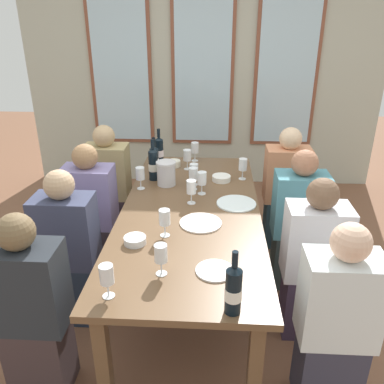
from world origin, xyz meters
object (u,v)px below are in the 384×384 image
wine_glass_1 (161,254)px  seated_person_0 (109,188)px  seated_person_4 (92,216)px  wine_bottle_2 (233,289)px  wine_bottle_1 (153,164)px  wine_glass_8 (194,170)px  white_plate_0 (215,271)px  white_plate_2 (201,223)px  wine_glass_6 (202,179)px  tasting_bowl_1 (174,163)px  wine_glass_4 (165,219)px  seated_person_3 (312,264)px  seated_person_6 (32,312)px  wine_glass_5 (107,275)px  wine_bottle_3 (154,159)px  tasting_bowl_2 (221,178)px  wine_bottle_0 (159,151)px  wine_glass_0 (192,188)px  seated_person_5 (297,224)px  wine_glass_3 (195,149)px  wine_glass_10 (140,175)px  white_plate_1 (236,203)px  wine_glass_7 (193,175)px  seated_person_2 (69,253)px  wine_glass_9 (187,156)px  metal_pitcher (166,173)px  seated_person_1 (285,192)px  tasting_bowl_0 (135,240)px  dining_table (190,219)px  seated_person_7 (335,325)px  wine_glass_2 (243,165)px

wine_glass_1 → seated_person_0: (-0.69, 1.55, -0.34)m
seated_person_4 → wine_bottle_2: bearing=-50.9°
wine_bottle_1 → wine_glass_8: wine_bottle_1 is taller
white_plate_0 → seated_person_4: size_ratio=0.18×
white_plate_2 → wine_glass_6: wine_glass_6 is taller
tasting_bowl_1 → wine_glass_4: (0.07, -1.20, 0.09)m
wine_glass_4 → seated_person_3: 0.98m
seated_person_6 → wine_glass_5: bearing=-13.3°
wine_bottle_3 → tasting_bowl_2: (0.56, -0.17, -0.09)m
wine_bottle_0 → wine_glass_0: (0.34, -0.80, -0.00)m
wine_bottle_3 → white_plate_0: bearing=-69.8°
wine_bottle_2 → seated_person_5: seated_person_5 is taller
wine_glass_3 → seated_person_0: size_ratio=0.16×
tasting_bowl_1 → wine_glass_4: wine_glass_4 is taller
wine_glass_10 → seated_person_5: (1.19, -0.11, -0.33)m
wine_bottle_1 → wine_glass_6: size_ratio=1.94×
tasting_bowl_2 → wine_glass_0: (-0.21, -0.43, 0.10)m
white_plate_1 → wine_glass_6: 0.32m
seated_person_4 → seated_person_5: (1.58, -0.04, 0.00)m
wine_glass_7 → white_plate_2: bearing=-82.0°
seated_person_2 → wine_glass_0: bearing=24.2°
wine_bottle_0 → wine_glass_9: (0.26, -0.13, -0.00)m
wine_bottle_0 → wine_glass_0: bearing=-67.2°
wine_glass_3 → metal_pitcher: bearing=-109.0°
seated_person_1 → seated_person_3: 1.12m
wine_bottle_0 → tasting_bowl_0: size_ratio=2.43×
dining_table → wine_bottle_0: (-0.33, 0.91, 0.20)m
metal_pitcher → wine_glass_3: size_ratio=1.09×
metal_pitcher → seated_person_2: size_ratio=0.17×
wine_bottle_0 → wine_glass_4: size_ratio=1.83×
wine_bottle_3 → tasting_bowl_2: size_ratio=2.03×
wine_glass_5 → seated_person_6: seated_person_6 is taller
wine_bottle_3 → wine_glass_5: wine_bottle_3 is taller
wine_glass_4 → seated_person_4: 0.97m
seated_person_4 → wine_bottle_3: bearing=44.3°
wine_glass_0 → seated_person_6: 1.27m
white_plate_0 → seated_person_5: size_ratio=0.18×
wine_glass_8 → seated_person_7: (0.79, -1.27, -0.34)m
wine_glass_5 → seated_person_2: bearing=123.7°
wine_bottle_3 → seated_person_1: 1.19m
tasting_bowl_2 → wine_bottle_3: bearing=163.4°
tasting_bowl_2 → wine_glass_6: 0.32m
seated_person_0 → seated_person_6: same height
wine_glass_4 → wine_glass_6: bearing=72.3°
seated_person_4 → wine_glass_6: bearing=-0.1°
wine_glass_3 → wine_glass_6: size_ratio=1.00×
wine_glass_9 → seated_person_5: seated_person_5 is taller
wine_glass_9 → seated_person_1: 0.93m
seated_person_0 → dining_table: bearing=-45.5°
wine_bottle_3 → wine_glass_2: wine_bottle_3 is taller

